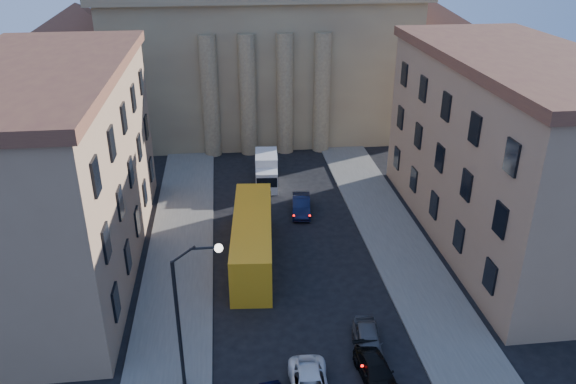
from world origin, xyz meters
name	(u,v)px	position (x,y,z in m)	size (l,w,h in m)	color
sidewalk_left	(177,282)	(-8.50, 18.00, 0.07)	(5.00, 60.00, 0.15)	#5A5852
sidewalk_right	(410,267)	(8.50, 18.00, 0.07)	(5.00, 60.00, 0.15)	#5A5852
church	(257,25)	(0.00, 55.47, 11.88)	(68.02, 28.76, 36.60)	#7A644B
building_left	(49,170)	(-17.00, 22.00, 7.42)	(11.60, 26.60, 14.70)	#9A775A
building_right	(511,150)	(17.00, 22.00, 7.42)	(11.60, 26.60, 14.70)	#9A775A
street_lamp	(187,306)	(-6.97, 8.00, 5.29)	(2.62, 0.44, 8.83)	black
car_right_mid	(376,371)	(3.01, 7.20, 0.61)	(1.71, 4.20, 1.22)	black
car_right_far	(368,341)	(3.16, 9.64, 0.69)	(1.64, 4.07, 1.39)	#48484D
car_right_distant	(301,205)	(1.71, 27.72, 0.72)	(1.53, 4.39, 1.45)	black
city_bus	(253,237)	(-2.97, 20.58, 1.87)	(3.81, 12.53, 3.48)	orange
box_truck	(267,171)	(-0.80, 34.21, 1.38)	(2.44, 5.43, 2.91)	silver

